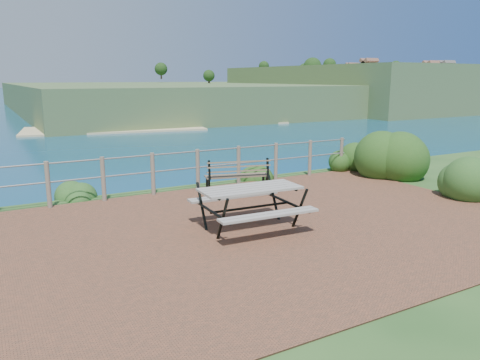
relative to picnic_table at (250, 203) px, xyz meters
name	(u,v)px	position (x,y,z in m)	size (l,w,h in m)	color
ground	(272,226)	(0.44, -0.06, -0.49)	(10.00, 7.00, 0.12)	brown
safety_railing	(198,167)	(0.44, 3.29, 0.08)	(9.40, 0.10, 1.00)	#6B5B4C
distant_bay	(333,86)	(173.51, 202.55, -2.02)	(290.00, 232.36, 24.00)	#3E6231
picnic_table	(250,203)	(0.00, 0.00, 0.00)	(1.87, 1.58, 0.77)	gray
park_bench	(237,170)	(1.10, 2.50, 0.07)	(1.56, 0.77, 0.86)	brown
shrub_right_front	(394,177)	(5.84, 1.97, -0.49)	(1.51, 1.51, 2.15)	#154415
shrub_right_back	(471,198)	(5.62, -0.54, -0.49)	(1.16, 1.16, 1.65)	#205720
shrub_right_edge	(347,170)	(5.41, 3.44, -0.49)	(0.99, 0.99, 1.41)	#154415
shrub_lip_west	(72,199)	(-2.45, 3.93, -0.49)	(0.84, 0.84, 0.61)	#205720
shrub_lip_east	(250,178)	(2.26, 3.84, -0.49)	(0.82, 0.82, 0.58)	#154415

